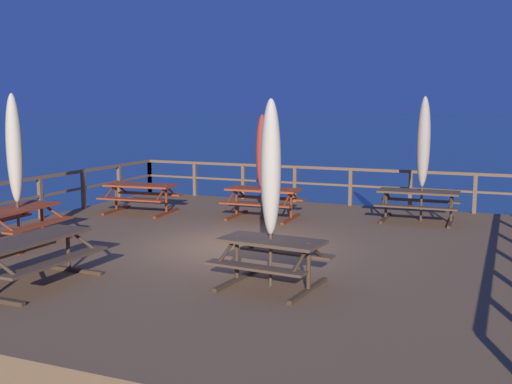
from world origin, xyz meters
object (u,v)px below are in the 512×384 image
at_px(picnic_table_back_right, 263,197).
at_px(patio_umbrella_tall_back_right, 271,168).
at_px(patio_umbrella_short_front, 14,149).
at_px(patio_umbrella_tall_mid_left, 424,142).
at_px(patio_umbrella_tall_front, 262,153).
at_px(picnic_table_front_right, 30,250).
at_px(picnic_table_mid_right, 141,192).
at_px(picnic_table_front_left, 272,253).
at_px(picnic_table_back_left, 17,217).
at_px(picnic_table_mid_centre, 418,199).

height_order(picnic_table_back_right, patio_umbrella_tall_back_right, patio_umbrella_tall_back_right).
distance_m(patio_umbrella_short_front, patio_umbrella_tall_mid_left, 9.37).
relative_size(patio_umbrella_tall_mid_left, patio_umbrella_tall_front, 1.17).
relative_size(picnic_table_front_right, patio_umbrella_short_front, 0.69).
bearing_deg(picnic_table_mid_right, picnic_table_back_right, 8.91).
height_order(picnic_table_front_left, picnic_table_back_right, same).
bearing_deg(picnic_table_back_left, patio_umbrella_short_front, 1.59).
xyz_separation_m(picnic_table_back_left, picnic_table_mid_centre, (7.30, 5.77, 0.00)).
height_order(picnic_table_mid_centre, patio_umbrella_short_front, patio_umbrella_short_front).
xyz_separation_m(picnic_table_back_right, picnic_table_mid_right, (-3.33, -0.52, 0.00)).
height_order(picnic_table_back_left, picnic_table_back_right, same).
xyz_separation_m(picnic_table_back_left, picnic_table_mid_right, (0.27, 4.15, -0.00)).
xyz_separation_m(picnic_table_mid_centre, patio_umbrella_tall_back_right, (-1.37, -6.54, 1.33)).
xyz_separation_m(patio_umbrella_tall_back_right, patio_umbrella_short_front, (-5.91, 0.77, 0.09)).
height_order(picnic_table_front_left, patio_umbrella_tall_back_right, patio_umbrella_tall_back_right).
bearing_deg(picnic_table_front_right, picnic_table_back_right, 79.67).
bearing_deg(picnic_table_front_right, picnic_table_mid_centre, 58.11).
relative_size(picnic_table_front_left, picnic_table_mid_centre, 0.89).
height_order(picnic_table_back_right, picnic_table_mid_right, same).
distance_m(picnic_table_mid_centre, patio_umbrella_tall_back_right, 6.81).
xyz_separation_m(picnic_table_front_left, picnic_table_mid_right, (-5.69, 4.94, 0.01)).
relative_size(picnic_table_mid_right, patio_umbrella_tall_back_right, 0.67).
bearing_deg(picnic_table_front_left, patio_umbrella_tall_front, 113.65).
relative_size(picnic_table_back_left, patio_umbrella_short_front, 0.63).
relative_size(picnic_table_mid_centre, patio_umbrella_tall_back_right, 0.67).
bearing_deg(patio_umbrella_tall_mid_left, patio_umbrella_tall_front, -163.24).
height_order(picnic_table_front_left, patio_umbrella_tall_mid_left, patio_umbrella_tall_mid_left).
bearing_deg(picnic_table_front_right, patio_umbrella_tall_front, 79.94).
height_order(picnic_table_front_right, patio_umbrella_tall_front, patio_umbrella_tall_front).
height_order(picnic_table_mid_right, patio_umbrella_tall_mid_left, patio_umbrella_tall_mid_left).
bearing_deg(picnic_table_front_right, patio_umbrella_tall_back_right, 21.49).
relative_size(picnic_table_mid_right, patio_umbrella_tall_mid_left, 0.64).
xyz_separation_m(picnic_table_front_right, patio_umbrella_short_front, (-2.34, 2.17, 1.41)).
bearing_deg(picnic_table_front_left, picnic_table_back_right, 113.35).
distance_m(picnic_table_mid_right, patio_umbrella_tall_mid_left, 7.42).
relative_size(picnic_table_back_right, patio_umbrella_tall_front, 0.72).
height_order(picnic_table_mid_centre, picnic_table_front_right, same).
height_order(picnic_table_front_left, picnic_table_front_right, same).
bearing_deg(patio_umbrella_short_front, picnic_table_mid_centre, 38.41).
relative_size(picnic_table_mid_centre, patio_umbrella_short_front, 0.64).
height_order(picnic_table_back_left, patio_umbrella_tall_mid_left, patio_umbrella_tall_mid_left).
bearing_deg(picnic_table_mid_right, picnic_table_mid_centre, 13.03).
bearing_deg(picnic_table_mid_right, patio_umbrella_tall_front, 8.99).
xyz_separation_m(picnic_table_back_right, picnic_table_front_right, (-1.25, -6.84, 0.01)).
relative_size(patio_umbrella_short_front, patio_umbrella_tall_mid_left, 1.01).
bearing_deg(patio_umbrella_tall_back_right, patio_umbrella_tall_front, 113.50).
bearing_deg(patio_umbrella_tall_mid_left, patio_umbrella_tall_back_right, -102.35).
distance_m(picnic_table_front_left, picnic_table_back_left, 6.01).
bearing_deg(patio_umbrella_tall_back_right, picnic_table_mid_right, 139.04).
relative_size(picnic_table_front_left, picnic_table_mid_right, 0.89).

